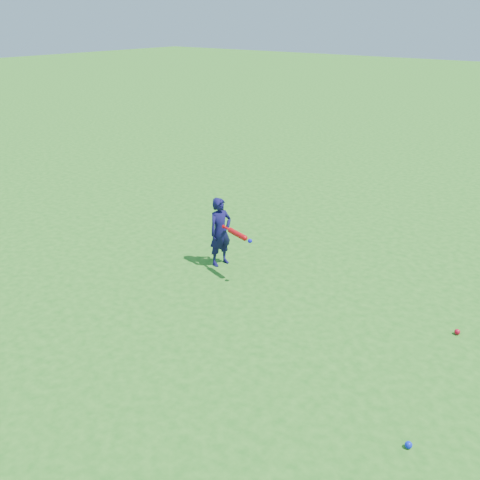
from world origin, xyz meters
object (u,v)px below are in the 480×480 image
at_px(child, 220,232).
at_px(bat_swing, 238,235).
at_px(ground_ball_red, 457,332).
at_px(ground_ball_blue, 409,445).

height_order(child, bat_swing, child).
bearing_deg(ground_ball_red, child, -176.25).
bearing_deg(ground_ball_red, bat_swing, -171.83).
xyz_separation_m(child, ground_ball_red, (3.40, 0.22, -0.48)).
bearing_deg(child, bat_swing, -98.96).
relative_size(ground_ball_red, ground_ball_blue, 1.03).
xyz_separation_m(ground_ball_red, bat_swing, (-2.91, -0.42, 0.63)).
xyz_separation_m(child, bat_swing, (0.49, -0.20, 0.14)).
distance_m(ground_ball_red, bat_swing, 3.01).
distance_m(child, ground_ball_blue, 4.10).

